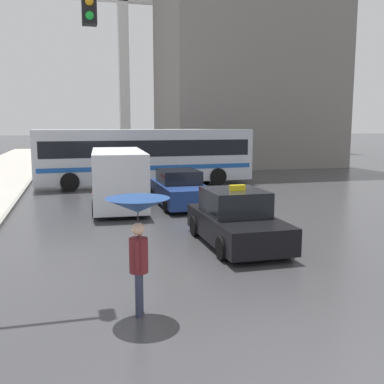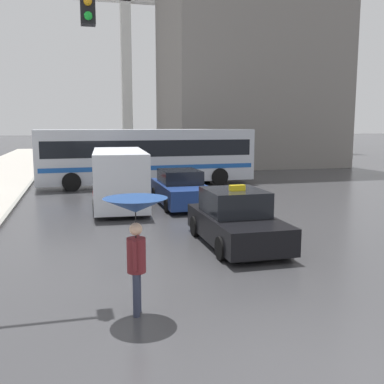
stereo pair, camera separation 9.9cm
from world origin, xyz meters
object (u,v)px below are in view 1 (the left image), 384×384
(taxi, at_px, (236,220))
(pedestrian_with_umbrella, at_px, (138,220))
(ambulance_van, at_px, (118,176))
(city_bus, at_px, (145,154))
(sedan_red, at_px, (180,189))
(monument_cross, at_px, (123,33))

(taxi, xyz_separation_m, pedestrian_with_umbrella, (-3.33, -4.04, 1.02))
(ambulance_van, xyz_separation_m, pedestrian_with_umbrella, (-0.72, -10.75, 0.42))
(city_bus, bearing_deg, taxi, 179.46)
(ambulance_van, distance_m, city_bus, 6.81)
(sedan_red, bearing_deg, pedestrian_with_umbrella, 72.91)
(sedan_red, bearing_deg, city_bus, -86.78)
(pedestrian_with_umbrella, bearing_deg, taxi, -24.52)
(taxi, xyz_separation_m, sedan_red, (-0.10, 6.48, -0.01))
(taxi, height_order, pedestrian_with_umbrella, pedestrian_with_umbrella)
(pedestrian_with_umbrella, bearing_deg, monument_cross, 8.79)
(pedestrian_with_umbrella, bearing_deg, city_bus, 5.55)
(taxi, bearing_deg, city_bus, -87.94)
(city_bus, height_order, monument_cross, monument_cross)
(ambulance_van, bearing_deg, taxi, 114.63)
(sedan_red, height_order, city_bus, city_bus)
(sedan_red, relative_size, pedestrian_with_umbrella, 2.14)
(ambulance_van, relative_size, pedestrian_with_umbrella, 2.73)
(city_bus, relative_size, pedestrian_with_umbrella, 5.69)
(sedan_red, xyz_separation_m, monument_cross, (0.48, 23.69, 10.78))
(city_bus, bearing_deg, sedan_red, -179.38)
(sedan_red, xyz_separation_m, city_bus, (-0.38, 6.67, 1.05))
(city_bus, xyz_separation_m, pedestrian_with_umbrella, (-2.86, -17.20, -0.01))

